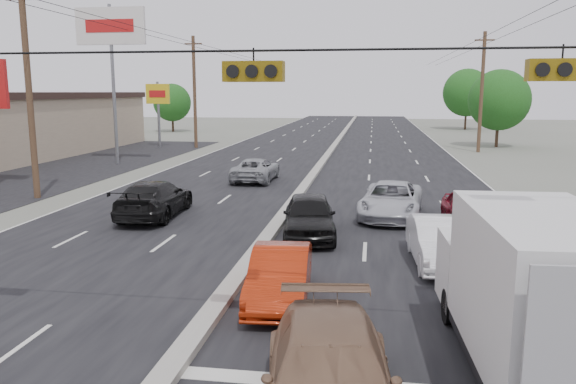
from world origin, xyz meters
name	(u,v)px	position (x,y,z in m)	size (l,w,h in m)	color
ground	(181,360)	(0.00, 0.00, 0.00)	(200.00, 200.00, 0.00)	#606356
road_surface	(322,164)	(0.00, 30.00, 0.00)	(20.00, 160.00, 0.02)	black
center_median	(322,163)	(0.00, 30.00, 0.10)	(0.50, 160.00, 0.20)	gray
parking_lot	(63,169)	(-17.00, 25.00, 0.00)	(10.00, 42.00, 0.02)	black
utility_pole_left_b	(29,92)	(-12.50, 15.00, 5.11)	(1.60, 0.30, 10.00)	#422D1E
utility_pole_left_c	(195,92)	(-12.50, 40.00, 5.11)	(1.60, 0.30, 10.00)	#422D1E
utility_pole_right_c	(482,92)	(12.50, 40.00, 5.11)	(1.60, 0.30, 10.00)	#422D1E
traffic_signals	(248,69)	(1.40, 0.00, 5.49)	(25.00, 0.30, 0.54)	black
pole_sign_billboard	(111,36)	(-14.50, 28.00, 8.87)	(5.00, 0.25, 11.00)	slate
pole_sign_far	(158,99)	(-16.00, 40.00, 4.41)	(2.20, 0.25, 6.00)	slate
tree_left_far	(172,103)	(-22.00, 60.00, 3.72)	(4.80, 4.80, 6.12)	#382619
tree_right_mid	(499,100)	(15.00, 45.00, 4.34)	(5.60, 5.60, 7.14)	#382619
tree_right_far	(467,93)	(16.00, 70.00, 4.96)	(6.40, 6.40, 8.16)	#382619
box_truck	(528,290)	(6.38, 0.44, 1.61)	(2.43, 6.27, 3.14)	black
tan_sedan	(330,380)	(3.00, -1.67, 0.73)	(2.04, 5.02, 1.46)	#846047
red_sedan	(280,276)	(1.40, 3.33, 0.66)	(1.39, 3.99, 1.31)	#A4230A
queue_car_a	(309,216)	(1.40, 9.64, 0.76)	(1.80, 4.47, 1.52)	black
queue_car_b	(439,242)	(5.58, 6.97, 0.69)	(1.46, 4.19, 1.38)	white
queue_car_c	(391,200)	(4.38, 13.29, 0.71)	(2.36, 5.11, 1.42)	#B8BAC1
queue_car_e	(471,211)	(7.25, 11.55, 0.71)	(1.68, 4.17, 1.42)	maroon
oncoming_near	(154,199)	(-5.27, 11.91, 0.75)	(2.11, 5.19, 1.51)	black
oncoming_far	(256,170)	(-3.07, 21.74, 0.66)	(2.19, 4.74, 1.32)	gray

